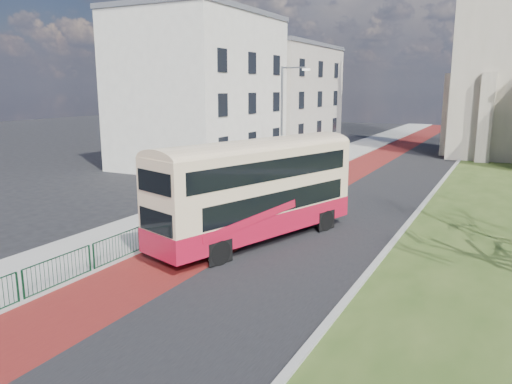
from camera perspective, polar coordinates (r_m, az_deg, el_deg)
The scene contains 11 objects.
ground at distance 19.20m, azimuth -7.33°, elevation -8.63°, with size 160.00×160.00×0.00m, color black.
road_carriageway at distance 36.46m, azimuth 12.81°, elevation 1.03°, with size 9.00×120.00×0.01m, color black.
bus_lane at distance 37.21m, azimuth 8.78°, elevation 1.40°, with size 3.40×120.00×0.01m, color #591414.
pavement_west at distance 38.54m, azimuth 3.43°, elevation 1.97°, with size 4.00×120.00×0.12m, color gray.
kerb_west at distance 37.79m, azimuth 6.20°, elevation 1.72°, with size 0.25×120.00×0.13m, color #999993.
kerb_east at distance 37.57m, azimuth 20.39°, elevation 0.98°, with size 0.25×80.00×0.13m, color #999993.
pedestrian_railing at distance 23.77m, azimuth -7.77°, elevation -3.20°, with size 0.07×24.00×1.12m.
street_block_near at distance 44.06m, azimuth -6.36°, elevation 11.59°, with size 10.30×14.30×13.00m.
street_block_far at distance 58.08m, azimuth 2.57°, elevation 10.98°, with size 10.30×16.30×11.50m.
streetlamp at distance 35.94m, azimuth 3.17°, elevation 8.53°, with size 2.13×0.18×8.00m.
bus at distance 21.61m, azimuth 0.08°, elevation 0.63°, with size 5.46×10.62×4.34m.
Camera 1 is at (10.32, -14.74, 6.71)m, focal length 35.00 mm.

